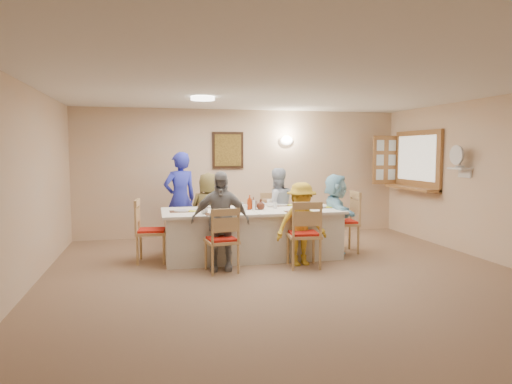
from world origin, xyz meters
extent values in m
plane|color=#8F7058|center=(0.00, 0.00, 0.00)|extent=(7.00, 7.00, 0.00)
plane|color=#DFB78B|center=(0.00, 3.50, 1.25)|extent=(6.50, 0.00, 6.50)
plane|color=#DFB78B|center=(0.00, -3.50, 1.25)|extent=(6.50, 0.00, 6.50)
plane|color=#DFB78B|center=(-3.25, 0.00, 1.25)|extent=(0.00, 7.00, 7.00)
plane|color=white|center=(0.00, 0.00, 2.50)|extent=(7.00, 7.00, 0.00)
cube|color=black|center=(-0.30, 3.47, 1.70)|extent=(0.62, 0.04, 0.72)
cube|color=black|center=(-0.30, 3.45, 1.70)|extent=(0.52, 0.02, 0.62)
ellipsoid|color=white|center=(0.90, 3.44, 1.90)|extent=(0.26, 0.09, 0.18)
cylinder|color=white|center=(-1.00, 1.50, 2.47)|extent=(0.36, 0.36, 0.05)
cube|color=#9D6D39|center=(3.21, 2.40, 1.50)|extent=(0.06, 1.50, 1.15)
cube|color=#9D6D39|center=(3.09, 2.40, 0.97)|extent=(0.30, 1.50, 0.05)
cube|color=#9D6D39|center=(2.95, 3.16, 1.50)|extent=(0.55, 0.04, 1.00)
cube|color=white|center=(3.13, 1.05, 1.40)|extent=(0.22, 0.36, 0.03)
cube|color=beige|center=(-0.24, 1.54, 0.38)|extent=(2.80, 1.18, 0.76)
imported|color=brown|center=(-0.84, 2.22, 0.66)|extent=(0.77, 0.62, 1.32)
imported|color=#ABB6C5|center=(0.36, 2.22, 0.69)|extent=(0.76, 0.64, 1.39)
imported|color=gray|center=(-0.84, 0.86, 0.70)|extent=(0.95, 0.64, 1.40)
imported|color=gold|center=(0.36, 0.86, 0.61)|extent=(0.89, 0.63, 1.23)
imported|color=#97D8F0|center=(1.18, 1.54, 0.65)|extent=(1.35, 0.82, 1.31)
imported|color=#2831BB|center=(-1.29, 2.69, 0.83)|extent=(0.87, 0.80, 1.67)
cube|color=#472B19|center=(-0.84, 1.12, 0.76)|extent=(0.37, 0.27, 0.01)
cylinder|color=white|center=(-0.84, 1.12, 0.77)|extent=(0.24, 0.24, 0.01)
cube|color=yellow|center=(-0.66, 1.07, 0.77)|extent=(0.14, 0.14, 0.01)
cube|color=#472B19|center=(0.36, 1.12, 0.76)|extent=(0.33, 0.24, 0.01)
cylinder|color=white|center=(0.36, 1.12, 0.77)|extent=(0.25, 0.25, 0.02)
cube|color=yellow|center=(0.54, 1.07, 0.77)|extent=(0.13, 0.13, 0.01)
cube|color=#472B19|center=(-0.84, 1.96, 0.76)|extent=(0.33, 0.24, 0.01)
cylinder|color=white|center=(-0.84, 1.96, 0.77)|extent=(0.23, 0.23, 0.01)
cube|color=yellow|center=(-0.66, 1.91, 0.77)|extent=(0.14, 0.14, 0.01)
cube|color=#472B19|center=(0.36, 1.96, 0.76)|extent=(0.38, 0.28, 0.01)
cylinder|color=white|center=(0.36, 1.96, 0.77)|extent=(0.23, 0.23, 0.01)
cube|color=yellow|center=(0.54, 1.91, 0.77)|extent=(0.15, 0.15, 0.01)
cube|color=#472B19|center=(-1.34, 1.54, 0.76)|extent=(0.36, 0.26, 0.01)
cylinder|color=white|center=(-1.34, 1.54, 0.77)|extent=(0.23, 0.23, 0.01)
cube|color=yellow|center=(-1.16, 1.49, 0.77)|extent=(0.13, 0.13, 0.01)
cube|color=#472B19|center=(0.88, 1.54, 0.76)|extent=(0.36, 0.27, 0.01)
cylinder|color=white|center=(0.88, 1.54, 0.77)|extent=(0.25, 0.25, 0.02)
cube|color=yellow|center=(1.06, 1.49, 0.77)|extent=(0.15, 0.15, 0.01)
imported|color=white|center=(-1.03, 1.19, 0.80)|extent=(0.19, 0.19, 0.09)
imported|color=white|center=(0.19, 2.06, 0.81)|extent=(0.12, 0.12, 0.09)
imported|color=white|center=(-0.51, 1.28, 0.79)|extent=(0.22, 0.22, 0.05)
imported|color=white|center=(0.14, 1.81, 0.79)|extent=(0.24, 0.24, 0.06)
imported|color=#A9350E|center=(-0.27, 1.54, 0.88)|extent=(0.13, 0.13, 0.23)
imported|color=#482013|center=(-0.20, 1.58, 0.86)|extent=(0.15, 0.15, 0.20)
imported|color=#482013|center=(-0.10, 1.51, 0.84)|extent=(0.21, 0.21, 0.17)
cylinder|color=silver|center=(-0.39, 1.59, 0.82)|extent=(0.07, 0.07, 0.11)
camera|label=1|loc=(-1.76, -5.46, 1.68)|focal=32.00mm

